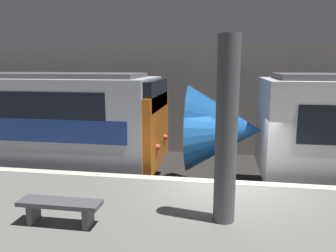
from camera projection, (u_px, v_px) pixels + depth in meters
name	position (u px, v px, depth m)	size (l,w,h in m)	color
ground_plane	(228.00, 221.00, 8.36)	(120.00, 120.00, 0.00)	#282623
platform	(230.00, 245.00, 6.23)	(40.00, 4.19, 1.11)	slate
station_rear_barrier	(227.00, 101.00, 14.19)	(50.00, 0.15, 4.76)	#9E998E
support_pillar_near	(226.00, 132.00, 5.77)	(0.39, 0.39, 3.35)	#56565B
platform_bench	(60.00, 207.00, 5.85)	(1.50, 0.40, 0.45)	#4C4C51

